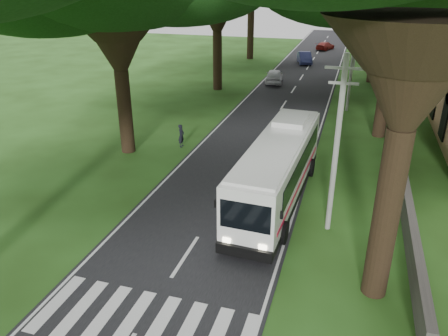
# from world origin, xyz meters

# --- Properties ---
(ground) EXTENTS (140.00, 140.00, 0.00)m
(ground) POSITION_xyz_m (0.00, 0.00, 0.00)
(ground) COLOR #213F12
(ground) RESTS_ON ground
(road) EXTENTS (8.00, 120.00, 0.04)m
(road) POSITION_xyz_m (0.00, 25.00, 0.01)
(road) COLOR black
(road) RESTS_ON ground
(crosswalk) EXTENTS (8.00, 3.00, 0.01)m
(crosswalk) POSITION_xyz_m (0.00, -2.00, 0.00)
(crosswalk) COLOR silver
(crosswalk) RESTS_ON ground
(property_wall) EXTENTS (0.35, 50.00, 1.20)m
(property_wall) POSITION_xyz_m (9.00, 24.00, 0.60)
(property_wall) COLOR #383533
(property_wall) RESTS_ON ground
(pole_near) EXTENTS (1.60, 0.24, 8.00)m
(pole_near) POSITION_xyz_m (5.50, 6.00, 4.18)
(pole_near) COLOR gray
(pole_near) RESTS_ON ground
(pole_mid) EXTENTS (1.60, 0.24, 8.00)m
(pole_mid) POSITION_xyz_m (5.50, 26.00, 4.18)
(pole_mid) COLOR gray
(pole_mid) RESTS_ON ground
(pole_far) EXTENTS (1.60, 0.24, 8.00)m
(pole_far) POSITION_xyz_m (5.50, 46.00, 4.18)
(pole_far) COLOR gray
(pole_far) RESTS_ON ground
(coach_bus) EXTENTS (3.08, 11.51, 3.36)m
(coach_bus) POSITION_xyz_m (2.70, 8.09, 1.81)
(coach_bus) COLOR white
(coach_bus) RESTS_ON ground
(distant_car_a) EXTENTS (2.24, 4.52, 1.48)m
(distant_car_a) POSITION_xyz_m (-2.47, 34.33, 0.77)
(distant_car_a) COLOR silver
(distant_car_a) RESTS_ON road
(distant_car_b) EXTENTS (2.59, 4.65, 1.45)m
(distant_car_b) POSITION_xyz_m (-0.80, 46.52, 0.76)
(distant_car_b) COLOR navy
(distant_car_b) RESTS_ON road
(distant_car_c) EXTENTS (2.96, 4.45, 1.20)m
(distant_car_c) POSITION_xyz_m (0.80, 58.78, 0.63)
(distant_car_c) COLOR maroon
(distant_car_c) RESTS_ON road
(pedestrian) EXTENTS (0.39, 0.58, 1.57)m
(pedestrian) POSITION_xyz_m (-4.92, 13.80, 0.79)
(pedestrian) COLOR black
(pedestrian) RESTS_ON ground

